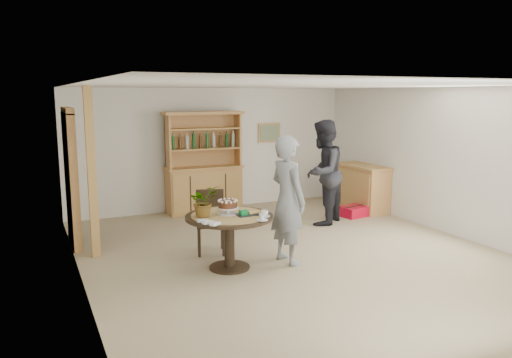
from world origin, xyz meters
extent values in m
plane|color=tan|center=(0.00, 0.00, 0.00)|extent=(7.00, 7.00, 0.00)
cube|color=white|center=(0.00, 3.50, 1.25)|extent=(6.00, 0.04, 2.50)
cube|color=white|center=(0.00, -3.50, 1.25)|extent=(6.00, 0.04, 2.50)
cube|color=white|center=(-3.00, 0.00, 1.25)|extent=(0.04, 7.00, 2.50)
cube|color=white|center=(3.00, 0.00, 1.25)|extent=(0.04, 7.00, 2.50)
cube|color=white|center=(0.00, 0.00, 2.50)|extent=(6.00, 7.00, 0.04)
cube|color=tan|center=(1.30, 3.47, 1.55)|extent=(0.52, 0.03, 0.42)
cube|color=#59724C|center=(1.30, 3.45, 1.55)|extent=(0.44, 0.02, 0.34)
cube|color=black|center=(-2.94, 2.00, 1.05)|extent=(0.10, 0.90, 2.10)
cube|color=tan|center=(-2.92, 1.50, 1.05)|extent=(0.12, 0.10, 2.10)
cube|color=tan|center=(-2.92, 2.50, 1.05)|extent=(0.12, 0.10, 2.10)
cube|color=tan|center=(-2.92, 2.00, 2.13)|extent=(0.12, 1.10, 0.10)
cube|color=tan|center=(-2.70, 1.20, 1.25)|extent=(0.12, 0.12, 2.50)
cube|color=tan|center=(-0.30, 3.24, 0.45)|extent=(1.50, 0.50, 0.90)
cube|color=tan|center=(-0.30, 3.24, 0.92)|extent=(1.56, 0.54, 0.04)
cube|color=tan|center=(-0.30, 3.34, 1.47)|extent=(1.50, 0.04, 1.06)
cube|color=tan|center=(-1.03, 3.19, 1.47)|extent=(0.04, 0.34, 1.06)
cube|color=tan|center=(0.43, 3.19, 1.47)|extent=(0.04, 0.34, 1.06)
cube|color=tan|center=(-0.30, 3.19, 1.30)|extent=(1.44, 0.32, 0.03)
cube|color=tan|center=(-0.30, 3.19, 1.70)|extent=(1.44, 0.32, 0.03)
cube|color=tan|center=(-0.30, 3.19, 2.01)|extent=(1.62, 0.40, 0.06)
cylinder|color=#194C1E|center=(-0.86, 3.19, 1.46)|extent=(0.07, 0.07, 0.28)
cylinder|color=#4C2D14|center=(-0.70, 3.19, 1.46)|extent=(0.07, 0.07, 0.28)
cylinder|color=#B2BFB2|center=(-0.54, 3.19, 1.46)|extent=(0.07, 0.07, 0.28)
cylinder|color=#194C1E|center=(-0.38, 3.19, 1.46)|extent=(0.07, 0.07, 0.28)
cylinder|color=#4C2D14|center=(-0.22, 3.19, 1.46)|extent=(0.07, 0.07, 0.28)
cylinder|color=#B2BFB2|center=(-0.06, 3.19, 1.46)|extent=(0.07, 0.07, 0.28)
cylinder|color=#194C1E|center=(0.10, 3.19, 1.46)|extent=(0.07, 0.07, 0.28)
cylinder|color=#4C2D14|center=(0.26, 3.19, 1.46)|extent=(0.07, 0.07, 0.28)
cube|color=tan|center=(2.74, 2.00, 0.45)|extent=(0.50, 1.20, 0.90)
cube|color=tan|center=(2.74, 2.00, 0.92)|extent=(0.54, 1.26, 0.04)
cylinder|color=black|center=(-1.09, -0.12, 0.73)|extent=(1.20, 1.20, 0.04)
cylinder|color=black|center=(-1.09, -0.12, 0.36)|extent=(0.14, 0.14, 0.70)
cylinder|color=black|center=(-1.09, -0.12, 0.01)|extent=(0.56, 0.56, 0.03)
cylinder|color=tan|center=(-1.09, -0.12, 0.76)|extent=(1.04, 1.04, 0.01)
cube|color=black|center=(-1.09, 0.63, 0.45)|extent=(0.53, 0.53, 0.04)
cube|color=black|center=(-1.04, 0.81, 0.70)|extent=(0.41, 0.15, 0.46)
cube|color=black|center=(-1.04, 0.81, 0.92)|extent=(0.41, 0.16, 0.05)
cube|color=black|center=(-1.32, 0.51, 0.22)|extent=(0.04, 0.03, 0.44)
cube|color=black|center=(-0.98, 0.40, 0.22)|extent=(0.03, 0.04, 0.44)
cube|color=black|center=(-1.21, 0.85, 0.22)|extent=(0.04, 0.03, 0.44)
cube|color=black|center=(-0.87, 0.74, 0.22)|extent=(0.03, 0.03, 0.44)
cylinder|color=white|center=(-1.09, -0.07, 0.77)|extent=(0.28, 0.28, 0.01)
cylinder|color=white|center=(-1.09, -0.07, 0.81)|extent=(0.05, 0.05, 0.08)
cylinder|color=white|center=(-1.09, -0.07, 0.85)|extent=(0.30, 0.30, 0.01)
cylinder|color=#4B2515|center=(-1.09, -0.07, 0.90)|extent=(0.26, 0.26, 0.09)
cylinder|color=white|center=(-1.09, -0.07, 0.95)|extent=(0.08, 0.08, 0.01)
sphere|color=white|center=(-0.97, -0.07, 0.95)|extent=(0.04, 0.04, 0.04)
sphere|color=white|center=(-0.99, -0.01, 0.95)|extent=(0.04, 0.04, 0.04)
sphere|color=white|center=(-1.03, 0.03, 0.95)|extent=(0.04, 0.04, 0.04)
sphere|color=white|center=(-1.09, 0.05, 0.95)|extent=(0.04, 0.04, 0.04)
sphere|color=white|center=(-1.15, 0.03, 0.95)|extent=(0.04, 0.04, 0.04)
sphere|color=white|center=(-1.20, -0.01, 0.95)|extent=(0.04, 0.04, 0.04)
sphere|color=white|center=(-1.21, -0.07, 0.95)|extent=(0.04, 0.04, 0.04)
sphere|color=white|center=(-1.20, -0.13, 0.95)|extent=(0.04, 0.04, 0.04)
sphere|color=white|center=(-1.15, -0.18, 0.95)|extent=(0.04, 0.04, 0.04)
sphere|color=white|center=(-1.09, -0.19, 0.95)|extent=(0.04, 0.04, 0.04)
sphere|color=white|center=(-1.03, -0.18, 0.95)|extent=(0.04, 0.04, 0.04)
sphere|color=white|center=(-0.99, -0.13, 0.95)|extent=(0.04, 0.04, 0.04)
imported|color=#3F7233|center=(-1.44, -0.07, 0.97)|extent=(0.47, 0.44, 0.42)
cube|color=black|center=(-0.87, -0.24, 0.77)|extent=(0.30, 0.20, 0.01)
cube|color=#0D7833|center=(-0.93, -0.24, 0.80)|extent=(0.10, 0.10, 0.06)
cube|color=#0D7833|center=(-0.93, -0.24, 0.83)|extent=(0.11, 0.02, 0.01)
cylinder|color=silver|center=(-0.69, -0.40, 0.76)|extent=(0.15, 0.15, 0.01)
imported|color=silver|center=(-0.69, -0.40, 0.81)|extent=(0.10, 0.10, 0.08)
cylinder|color=silver|center=(-0.81, -0.57, 0.76)|extent=(0.15, 0.15, 0.01)
imported|color=silver|center=(-0.81, -0.57, 0.81)|extent=(0.08, 0.08, 0.07)
cube|color=white|center=(-1.54, -0.32, 0.78)|extent=(0.14, 0.08, 0.03)
cube|color=white|center=(-1.51, -0.44, 0.78)|extent=(0.16, 0.11, 0.03)
cube|color=white|center=(-1.45, -0.54, 0.78)|extent=(0.16, 0.14, 0.03)
imported|color=slate|center=(-0.24, -0.22, 0.91)|extent=(0.53, 0.72, 1.82)
imported|color=black|center=(1.37, 1.40, 0.96)|extent=(1.19, 1.14, 1.92)
cube|color=red|center=(2.28, 1.61, 0.10)|extent=(0.66, 0.50, 0.20)
cube|color=black|center=(2.28, 1.61, 0.20)|extent=(0.56, 0.14, 0.01)
camera|label=1|loc=(-3.55, -6.26, 2.38)|focal=35.00mm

